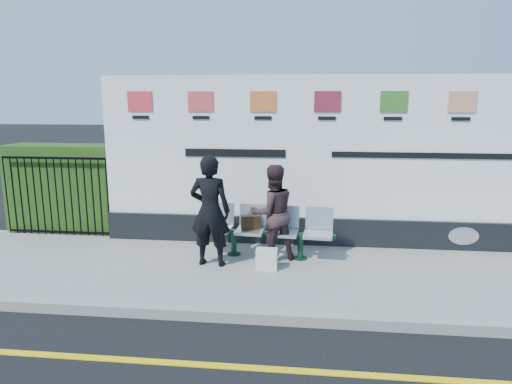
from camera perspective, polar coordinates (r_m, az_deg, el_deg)
ground at (r=5.03m, az=3.75°, el=-21.37°), size 80.00×80.00×0.00m
pavement at (r=7.23m, az=4.67°, el=-10.07°), size 14.00×3.00×0.12m
kerb at (r=5.86m, az=4.22°, el=-15.44°), size 14.00×0.18×0.14m
yellow_line at (r=5.02m, az=3.75°, el=-21.33°), size 14.00×0.10×0.01m
billboard at (r=8.17m, az=8.61°, el=2.33°), size 8.00×0.30×3.00m
hedge at (r=9.89m, az=-22.42°, el=0.56°), size 2.35×0.70×1.70m
railing at (r=9.52m, az=-23.66°, el=-0.44°), size 2.05×0.06×1.54m
bench at (r=7.65m, az=1.35°, el=-6.45°), size 2.19×0.73×0.46m
woman_left at (r=7.17m, az=-5.77°, el=-2.36°), size 0.67×0.47×1.76m
woman_right at (r=7.39m, az=2.08°, el=-2.61°), size 0.95×0.86×1.58m
handbag_brown at (r=7.60m, az=-0.74°, el=-3.82°), size 0.33×0.22×0.24m
carrier_bag_white at (r=7.15m, az=1.35°, el=-8.37°), size 0.33×0.20×0.33m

